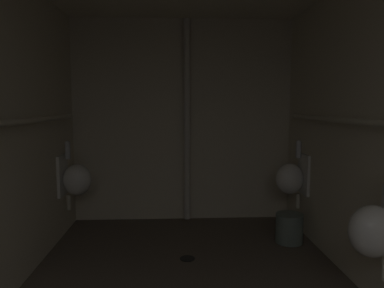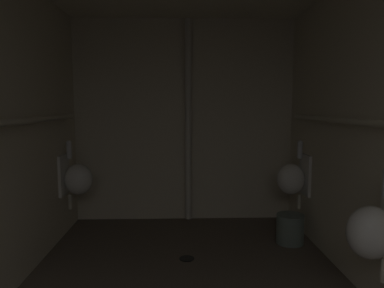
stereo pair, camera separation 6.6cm
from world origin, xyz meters
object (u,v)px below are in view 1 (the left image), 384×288
object	(u,v)px
floor_drain	(187,258)
waste_bin	(289,228)
urinal_left_mid	(75,179)
standpipe_back_wall	(187,122)
urinal_right_mid	(376,229)
urinal_right_far	(292,178)

from	to	relation	value
floor_drain	waste_bin	xyz separation A→B (m)	(1.07, 0.35, 0.15)
urinal_left_mid	standpipe_back_wall	world-z (taller)	standpipe_back_wall
standpipe_back_wall	waste_bin	xyz separation A→B (m)	(1.03, -0.76, -1.07)
urinal_left_mid	standpipe_back_wall	bearing A→B (deg)	19.46
floor_drain	waste_bin	bearing A→B (deg)	17.91
standpipe_back_wall	urinal_right_mid	bearing A→B (deg)	-62.19
urinal_right_mid	urinal_right_far	bearing A→B (deg)	90.00
urinal_left_mid	standpipe_back_wall	size ratio (longest dim) A/B	0.31
urinal_left_mid	urinal_right_mid	world-z (taller)	same
urinal_right_far	floor_drain	xyz separation A→B (m)	(-1.17, -0.61, -0.62)
waste_bin	standpipe_back_wall	bearing A→B (deg)	143.55
urinal_right_mid	urinal_right_far	distance (m)	1.64
urinal_left_mid	waste_bin	distance (m)	2.33
urinal_right_far	floor_drain	world-z (taller)	urinal_right_far
urinal_left_mid	waste_bin	world-z (taller)	urinal_left_mid
floor_drain	urinal_left_mid	bearing A→B (deg)	150.38
urinal_left_mid	urinal_right_mid	xyz separation A→B (m)	(2.36, -1.71, 0.00)
standpipe_back_wall	waste_bin	bearing A→B (deg)	-36.45
urinal_right_far	floor_drain	bearing A→B (deg)	-152.53
urinal_right_mid	floor_drain	bearing A→B (deg)	138.56
urinal_left_mid	urinal_right_far	bearing A→B (deg)	-1.61
urinal_right_mid	standpipe_back_wall	distance (m)	2.49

